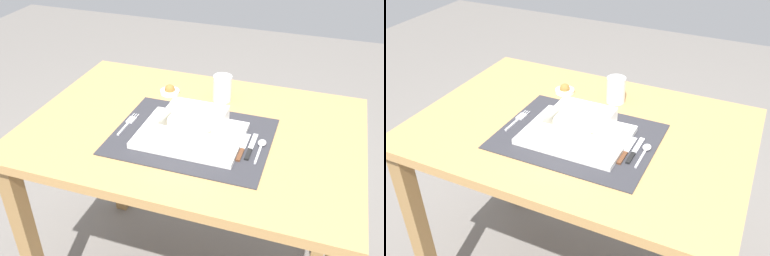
% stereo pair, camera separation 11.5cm
% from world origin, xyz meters
% --- Properties ---
extents(dining_table, '(1.01, 0.71, 0.73)m').
position_xyz_m(dining_table, '(0.00, 0.00, 0.63)').
color(dining_table, '#B2844C').
rests_on(dining_table, ground).
extents(placemat, '(0.46, 0.35, 0.00)m').
position_xyz_m(placemat, '(0.02, -0.06, 0.73)').
color(placemat, '#2D2D33').
rests_on(placemat, dining_table).
extents(serving_plate, '(0.30, 0.22, 0.02)m').
position_xyz_m(serving_plate, '(0.02, -0.06, 0.74)').
color(serving_plate, white).
rests_on(serving_plate, placemat).
extents(porridge_bowl, '(0.17, 0.17, 0.06)m').
position_xyz_m(porridge_bowl, '(0.02, -0.06, 0.77)').
color(porridge_bowl, white).
rests_on(porridge_bowl, serving_plate).
extents(fork, '(0.02, 0.13, 0.00)m').
position_xyz_m(fork, '(-0.19, -0.05, 0.74)').
color(fork, silver).
rests_on(fork, placemat).
extents(spoon, '(0.02, 0.11, 0.01)m').
position_xyz_m(spoon, '(0.22, -0.04, 0.74)').
color(spoon, silver).
rests_on(spoon, placemat).
extents(butter_knife, '(0.01, 0.13, 0.01)m').
position_xyz_m(butter_knife, '(0.20, -0.07, 0.74)').
color(butter_knife, black).
rests_on(butter_knife, placemat).
extents(bread_knife, '(0.01, 0.14, 0.01)m').
position_xyz_m(bread_knife, '(0.17, -0.08, 0.74)').
color(bread_knife, '#59331E').
rests_on(bread_knife, placemat).
extents(drinking_glass, '(0.06, 0.06, 0.09)m').
position_xyz_m(drinking_glass, '(0.04, 0.19, 0.77)').
color(drinking_glass, white).
rests_on(drinking_glass, dining_table).
extents(condiment_saucer, '(0.07, 0.07, 0.04)m').
position_xyz_m(condiment_saucer, '(-0.14, 0.18, 0.74)').
color(condiment_saucer, white).
rests_on(condiment_saucer, dining_table).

